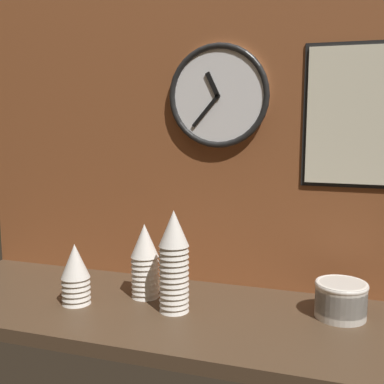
{
  "coord_description": "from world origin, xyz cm",
  "views": [
    {
      "loc": [
        50.36,
        -129.46,
        57.06
      ],
      "look_at": [
        7.19,
        4.0,
        34.97
      ],
      "focal_mm": 45.0,
      "sensor_mm": 36.0,
      "label": 1
    }
  ],
  "objects_px": {
    "bowl_stack_far_right": "(341,299)",
    "wall_clock": "(218,96)",
    "cup_stack_center": "(145,261)",
    "cup_stack_center_left": "(75,274)",
    "menu_board": "(371,116)",
    "cup_stack_center_right": "(174,261)"
  },
  "relations": [
    {
      "from": "bowl_stack_far_right",
      "to": "wall_clock",
      "type": "xyz_separation_m",
      "value": [
        -0.41,
        0.15,
        0.58
      ]
    },
    {
      "from": "cup_stack_center",
      "to": "wall_clock",
      "type": "distance_m",
      "value": 0.58
    },
    {
      "from": "cup_stack_center",
      "to": "cup_stack_center_left",
      "type": "bearing_deg",
      "value": -146.93
    },
    {
      "from": "bowl_stack_far_right",
      "to": "wall_clock",
      "type": "relative_size",
      "value": 0.45
    },
    {
      "from": "menu_board",
      "to": "bowl_stack_far_right",
      "type": "bearing_deg",
      "value": -110.39
    },
    {
      "from": "cup_stack_center_right",
      "to": "menu_board",
      "type": "distance_m",
      "value": 0.73
    },
    {
      "from": "cup_stack_center",
      "to": "cup_stack_center_right",
      "type": "distance_m",
      "value": 0.15
    },
    {
      "from": "cup_stack_center_right",
      "to": "menu_board",
      "type": "relative_size",
      "value": 0.7
    },
    {
      "from": "wall_clock",
      "to": "cup_stack_center_right",
      "type": "bearing_deg",
      "value": -103.59
    },
    {
      "from": "cup_stack_center",
      "to": "menu_board",
      "type": "bearing_deg",
      "value": 15.88
    },
    {
      "from": "cup_stack_center",
      "to": "wall_clock",
      "type": "bearing_deg",
      "value": 43.29
    },
    {
      "from": "menu_board",
      "to": "wall_clock",
      "type": "bearing_deg",
      "value": -178.91
    },
    {
      "from": "cup_stack_center_right",
      "to": "wall_clock",
      "type": "distance_m",
      "value": 0.55
    },
    {
      "from": "cup_stack_center",
      "to": "cup_stack_center_right",
      "type": "xyz_separation_m",
      "value": [
        0.13,
        -0.08,
        0.03
      ]
    },
    {
      "from": "cup_stack_center_left",
      "to": "wall_clock",
      "type": "xyz_separation_m",
      "value": [
        0.37,
        0.3,
        0.54
      ]
    },
    {
      "from": "cup_stack_center",
      "to": "cup_stack_center_left",
      "type": "height_order",
      "value": "cup_stack_center"
    },
    {
      "from": "cup_stack_center_right",
      "to": "cup_stack_center_left",
      "type": "xyz_separation_m",
      "value": [
        -0.31,
        -0.04,
        -0.06
      ]
    },
    {
      "from": "cup_stack_center_left",
      "to": "bowl_stack_far_right",
      "type": "bearing_deg",
      "value": 10.42
    },
    {
      "from": "cup_stack_center",
      "to": "menu_board",
      "type": "distance_m",
      "value": 0.82
    },
    {
      "from": "menu_board",
      "to": "cup_stack_center_left",
      "type": "bearing_deg",
      "value": -160.03
    },
    {
      "from": "cup_stack_center_right",
      "to": "menu_board",
      "type": "height_order",
      "value": "menu_board"
    },
    {
      "from": "cup_stack_center_left",
      "to": "menu_board",
      "type": "distance_m",
      "value": 1.01
    }
  ]
}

